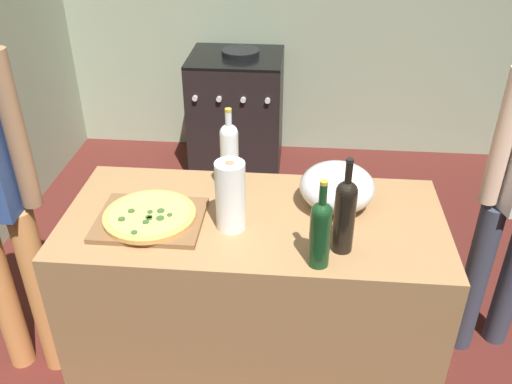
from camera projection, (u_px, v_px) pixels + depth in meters
name	position (u px, v px, depth m)	size (l,w,h in m)	color
ground_plane	(275.00, 259.00, 3.32)	(4.00, 3.60, 0.02)	#511E19
counter	(254.00, 302.00, 2.35)	(1.48, 0.68, 0.88)	#9E7247
cutting_board	(150.00, 220.00, 2.09)	(0.40, 0.32, 0.02)	brown
pizza	(150.00, 215.00, 2.07)	(0.35, 0.35, 0.03)	tan
mixing_bowl	(337.00, 187.00, 2.14)	(0.29, 0.29, 0.18)	#B2B2B7
paper_towel_roll	(230.00, 196.00, 1.99)	(0.11, 0.11, 0.28)	white
wine_bottle_clear	(229.00, 156.00, 2.19)	(0.07, 0.07, 0.37)	silver
wine_bottle_amber	(345.00, 213.00, 1.87)	(0.08, 0.08, 0.36)	black
wine_bottle_dark	(320.00, 231.00, 1.81)	(0.07, 0.07, 0.33)	#143819
stove	(237.00, 113.00, 4.08)	(0.66, 0.60, 0.91)	black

